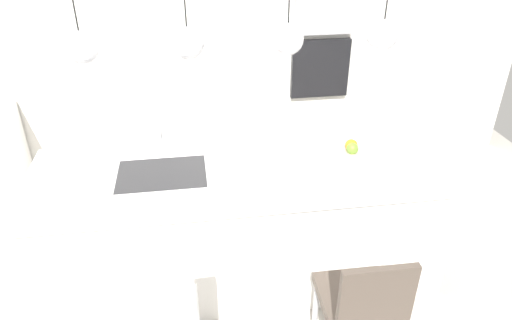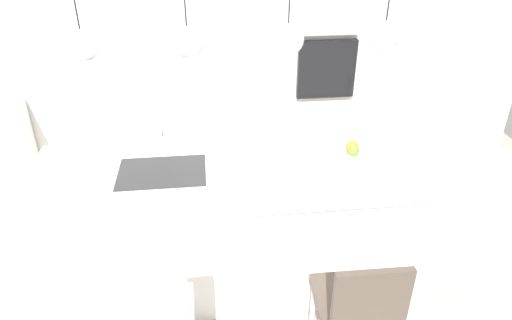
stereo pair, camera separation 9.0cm
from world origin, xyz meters
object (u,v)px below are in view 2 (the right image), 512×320
Objects in this scene: fruit_bowl at (351,153)px; oven at (326,69)px; microwave at (330,16)px; chair_middle at (358,307)px.

oven is at bearing 82.26° from fruit_bowl.
chair_middle is (-0.39, -2.45, -1.02)m from microwave.
oven is at bearing 0.00° from microwave.
fruit_bowl is 0.50× the size of oven.
fruit_bowl is 1.66m from microwave.
fruit_bowl is 1.03m from chair_middle.
microwave is 0.96× the size of oven.
microwave is at bearing 80.88° from chair_middle.
chair_middle is at bearing -99.12° from microwave.
microwave is 0.50m from oven.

